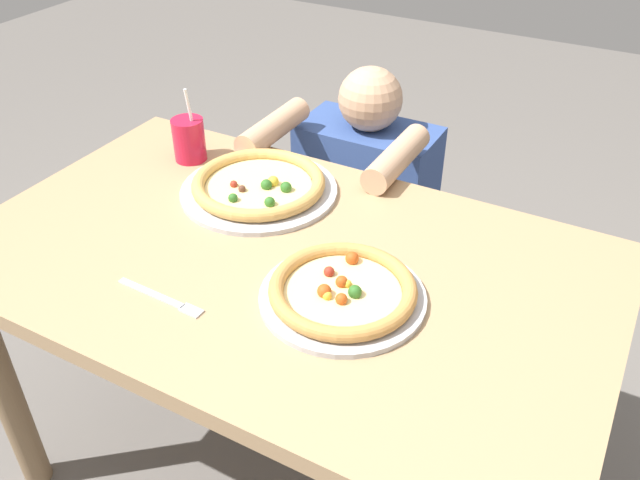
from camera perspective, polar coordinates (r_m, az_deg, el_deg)
The scene contains 7 objects.
ground_plane at distance 1.94m, azimuth -2.60°, elevation -19.50°, with size 8.00×8.00×0.00m, color #66605B.
dining_table at distance 1.46m, azimuth -3.26°, elevation -4.80°, with size 1.36×0.82×0.75m.
pizza_near at distance 1.27m, azimuth 1.96°, elevation -4.43°, with size 0.32×0.32×0.04m.
pizza_far at distance 1.60m, azimuth -5.27°, elevation 4.65°, with size 0.38×0.38×0.04m.
drink_cup_colored at distance 1.76m, azimuth -11.17°, elevation 8.46°, with size 0.08×0.08×0.20m.
fork at distance 1.31m, azimuth -13.26°, elevation -4.92°, with size 0.20×0.03×0.00m.
diner_seated at distance 2.13m, azimuth 3.76°, elevation 1.53°, with size 0.43×0.53×0.91m.
Camera 1 is at (0.61, -0.94, 1.58)m, focal length 37.31 mm.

